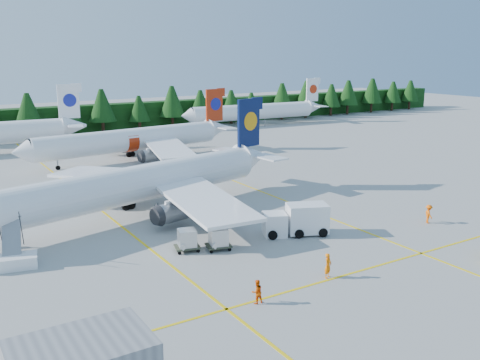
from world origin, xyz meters
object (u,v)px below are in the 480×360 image
airstairs (12,258)px  service_truck (296,220)px  airliner_red (126,141)px  airliner_navy (125,187)px

airstairs → service_truck: airstairs is taller
airliner_red → service_truck: bearing=-95.0°
airliner_red → service_truck: 43.59m
airstairs → service_truck: (24.89, -6.00, 0.72)m
airliner_navy → airliner_red: (11.06, 29.99, -0.22)m
airliner_navy → airstairs: airliner_navy is taller
airliner_navy → airliner_red: size_ratio=1.05×
airliner_navy → service_truck: bearing=-61.7°
service_truck → airliner_navy: bearing=155.3°
airstairs → airliner_red: bearing=69.6°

